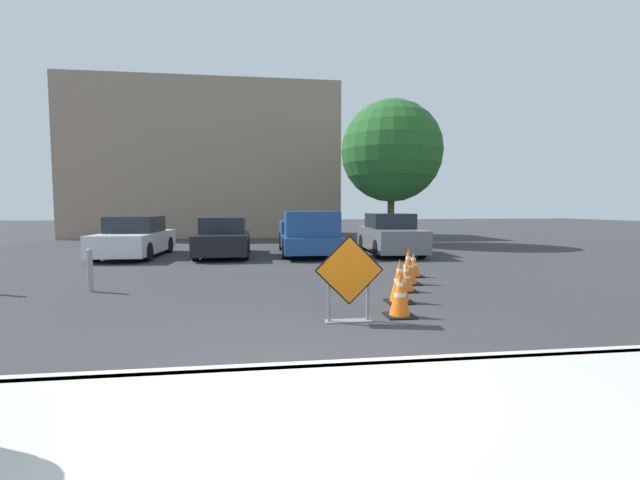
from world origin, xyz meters
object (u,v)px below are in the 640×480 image
object	(u,v)px
traffic_cone_nearest	(400,295)
traffic_cone_third	(406,278)
road_closed_sign	(349,277)
parked_car_second	(223,238)
bollard_nearest	(90,269)
parked_car_nearest	(135,238)
pickup_truck	(308,235)
traffic_cone_fifth	(413,265)
traffic_cone_second	(400,281)
parked_car_third	(390,235)
traffic_cone_fourth	(408,267)

from	to	relation	value
traffic_cone_nearest	traffic_cone_third	world-z (taller)	traffic_cone_nearest
road_closed_sign	parked_car_second	bearing A→B (deg)	106.12
traffic_cone_third	parked_car_second	bearing A→B (deg)	121.33
road_closed_sign	bollard_nearest	distance (m)	5.71
parked_car_nearest	pickup_truck	size ratio (longest dim) A/B	0.83
bollard_nearest	traffic_cone_fifth	bearing A→B (deg)	7.55
traffic_cone_second	parked_car_nearest	xyz separation A→B (m)	(-6.95, 8.27, 0.27)
traffic_cone_third	traffic_cone_second	bearing A→B (deg)	-115.41
traffic_cone_nearest	bollard_nearest	xyz separation A→B (m)	(-5.70, 2.79, 0.14)
traffic_cone_nearest	bollard_nearest	bearing A→B (deg)	153.92
traffic_cone_second	parked_car_third	size ratio (longest dim) A/B	0.18
parked_car_nearest	traffic_cone_second	bearing A→B (deg)	132.28
traffic_cone_second	bollard_nearest	size ratio (longest dim) A/B	0.89
parked_car_nearest	parked_car_third	xyz separation A→B (m)	(9.22, -0.20, 0.05)
parked_car_third	traffic_cone_second	bearing A→B (deg)	76.98
traffic_cone_fourth	parked_car_third	xyz separation A→B (m)	(1.47, 6.29, 0.30)
traffic_cone_third	bollard_nearest	bearing A→B (deg)	172.54
traffic_cone_nearest	parked_car_second	xyz separation A→B (m)	(-3.57, 9.07, 0.30)
road_closed_sign	traffic_cone_fourth	distance (m)	3.62
traffic_cone_fifth	parked_car_third	distance (m)	5.41
traffic_cone_fourth	parked_car_second	xyz separation A→B (m)	(-4.67, 6.29, 0.25)
traffic_cone_third	parked_car_third	size ratio (longest dim) A/B	0.14
traffic_cone_third	parked_car_nearest	world-z (taller)	parked_car_nearest
traffic_cone_fourth	traffic_cone_fifth	size ratio (longest dim) A/B	1.33
traffic_cone_fourth	parked_car_second	distance (m)	7.84
traffic_cone_nearest	traffic_cone_fourth	distance (m)	2.99
traffic_cone_fifth	parked_car_nearest	bearing A→B (deg)	146.20
parked_car_second	traffic_cone_fifth	bearing A→B (deg)	133.26
traffic_cone_third	traffic_cone_fifth	bearing A→B (deg)	65.89
traffic_cone_fifth	traffic_cone_fourth	bearing A→B (deg)	-115.85
traffic_cone_third	traffic_cone_fifth	world-z (taller)	traffic_cone_fifth
traffic_cone_fourth	pickup_truck	world-z (taller)	pickup_truck
traffic_cone_second	pickup_truck	xyz separation A→B (m)	(-0.81, 8.16, 0.33)
traffic_cone_fourth	traffic_cone_second	bearing A→B (deg)	-113.85
parked_car_nearest	pickup_truck	xyz separation A→B (m)	(6.14, -0.11, 0.06)
traffic_cone_nearest	parked_car_nearest	distance (m)	11.40
road_closed_sign	traffic_cone_third	bearing A→B (deg)	53.06
traffic_cone_nearest	parked_car_third	world-z (taller)	parked_car_third
parked_car_nearest	traffic_cone_fourth	bearing A→B (deg)	142.29
traffic_cone_fifth	parked_car_second	distance (m)	7.41
traffic_cone_fifth	traffic_cone_nearest	bearing A→B (deg)	-112.84
parked_car_nearest	parked_car_second	distance (m)	3.08
parked_car_nearest	parked_car_second	size ratio (longest dim) A/B	1.07
road_closed_sign	parked_car_second	world-z (taller)	parked_car_second
traffic_cone_fourth	pickup_truck	distance (m)	6.58
traffic_cone_fourth	bollard_nearest	distance (m)	6.81
traffic_cone_second	parked_car_second	xyz separation A→B (m)	(-3.88, 8.08, 0.25)
traffic_cone_fourth	bollard_nearest	world-z (taller)	bollard_nearest
traffic_cone_third	traffic_cone_fourth	bearing A→B (deg)	68.00
traffic_cone_fourth	parked_car_third	distance (m)	6.46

